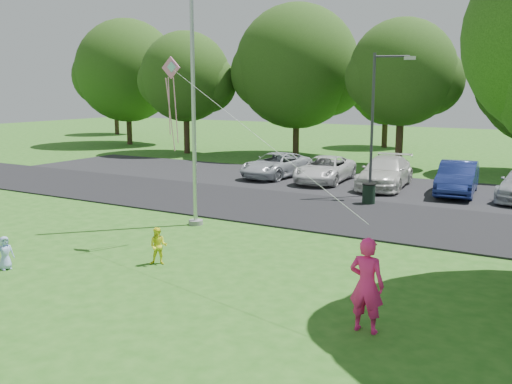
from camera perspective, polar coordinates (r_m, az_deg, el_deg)
The scene contains 12 objects.
ground at distance 14.29m, azimuth -6.55°, elevation -9.02°, with size 120.00×120.00×0.00m, color #28631A.
park_road at distance 21.87m, azimuth 7.68°, elevation -2.12°, with size 60.00×6.00×0.06m, color black.
parking_strip at distance 27.88m, azimuth 12.84°, elevation 0.42°, with size 42.00×7.00×0.06m, color black.
flagpole at distance 19.59m, azimuth -6.27°, elevation 8.68°, with size 0.50×0.50×10.00m.
street_lamp at distance 25.12m, azimuth 12.15°, elevation 7.84°, with size 1.66×0.78×6.18m.
trash_can at distance 23.75m, azimuth 11.21°, elevation -0.21°, with size 0.56×0.56×0.88m.
tree_row at distance 35.60m, azimuth 20.04°, elevation 11.35°, with size 64.35×11.94×10.88m.
parked_cars at distance 27.80m, azimuth 12.49°, elevation 1.89°, with size 14.42×5.18×1.45m.
woman at distance 11.42m, azimuth 11.00°, elevation -9.11°, with size 0.70×0.46×1.91m, color #FC217C.
child_yellow at distance 15.70m, azimuth -9.74°, elevation -5.35°, with size 0.50×0.39×1.02m, color #FFFE28.
child_blue at distance 16.46m, azimuth -23.81°, elevation -5.60°, with size 0.44×0.29×0.90m, color #A6BDFF.
kite at distance 16.99m, azimuth -8.15°, elevation 10.58°, with size 7.57×3.50×3.47m.
Camera 1 is at (8.13, -10.75, 4.73)m, focal length 40.00 mm.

